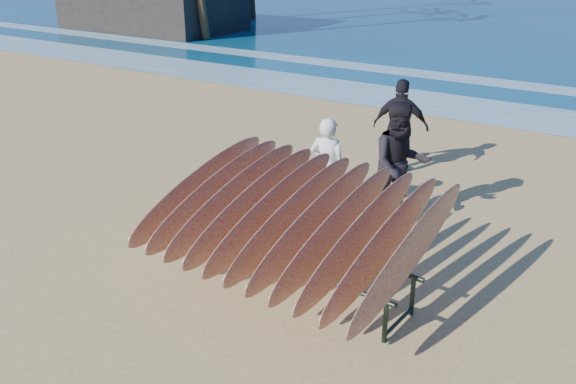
% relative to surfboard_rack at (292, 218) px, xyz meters
% --- Properties ---
extents(ground, '(120.00, 120.00, 0.00)m').
position_rel_surfboard_rack_xyz_m(ground, '(-0.49, -0.15, -0.96)').
color(ground, tan).
rests_on(ground, ground).
extents(foam_near, '(160.00, 160.00, 0.00)m').
position_rel_surfboard_rack_xyz_m(foam_near, '(-0.49, 9.85, -0.95)').
color(foam_near, white).
rests_on(foam_near, ground).
extents(foam_far, '(160.00, 160.00, 0.00)m').
position_rel_surfboard_rack_xyz_m(foam_far, '(-0.49, 13.35, -0.95)').
color(foam_far, white).
rests_on(foam_far, ground).
extents(surfboard_rack, '(3.33, 2.89, 1.59)m').
position_rel_surfboard_rack_xyz_m(surfboard_rack, '(0.00, 0.00, 0.00)').
color(surfboard_rack, black).
rests_on(surfboard_rack, ground).
extents(person_white, '(0.63, 0.46, 1.59)m').
position_rel_surfboard_rack_xyz_m(person_white, '(-0.73, 2.12, -0.16)').
color(person_white, white).
rests_on(person_white, ground).
extents(person_dark_a, '(1.17, 1.15, 1.90)m').
position_rel_surfboard_rack_xyz_m(person_dark_a, '(0.32, 2.47, -0.01)').
color(person_dark_a, black).
rests_on(person_dark_a, ground).
extents(person_dark_b, '(1.09, 0.62, 1.74)m').
position_rel_surfboard_rack_xyz_m(person_dark_b, '(-0.58, 4.59, -0.08)').
color(person_dark_b, black).
rests_on(person_dark_b, ground).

